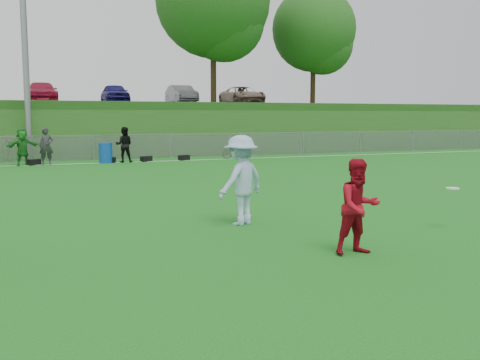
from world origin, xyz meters
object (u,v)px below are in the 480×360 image
player_blue (241,180)px  bicycle (237,151)px  frisbee (453,188)px  player_red_center (359,207)px  recycling_bin (106,153)px

player_blue → bicycle: 16.94m
bicycle → frisbee: bearing=-174.4°
player_red_center → bicycle: 19.41m
player_red_center → frisbee: player_red_center is taller
player_blue → player_red_center: bearing=79.6°
recycling_bin → bicycle: size_ratio=0.63×
player_blue → recycling_bin: (-0.56, 15.79, -0.44)m
recycling_bin → player_red_center: bearing=-85.6°
player_blue → frisbee: 4.18m
player_blue → frisbee: (3.68, -1.97, -0.11)m
frisbee → recycling_bin: size_ratio=0.27×
recycling_bin → bicycle: (6.68, 0.00, -0.08)m
player_blue → recycling_bin: size_ratio=1.93×
bicycle → recycling_bin: bearing=103.4°
frisbee → bicycle: size_ratio=0.17×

